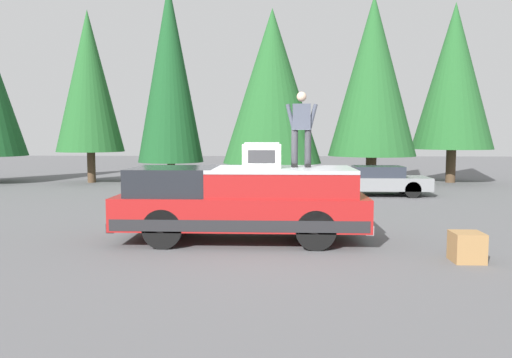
% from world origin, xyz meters
% --- Properties ---
extents(ground_plane, '(90.00, 90.00, 0.00)m').
position_xyz_m(ground_plane, '(0.00, 0.00, 0.00)').
color(ground_plane, '#565659').
extents(pickup_truck, '(2.01, 5.54, 1.65)m').
position_xyz_m(pickup_truck, '(0.01, 0.31, 0.87)').
color(pickup_truck, maroon).
rests_on(pickup_truck, ground).
extents(compressor_unit, '(0.65, 0.84, 0.56)m').
position_xyz_m(compressor_unit, '(-0.05, -0.14, 1.93)').
color(compressor_unit, silver).
rests_on(compressor_unit, pickup_truck).
extents(person_on_truck_bed, '(0.29, 0.72, 1.69)m').
position_xyz_m(person_on_truck_bed, '(0.24, -1.02, 2.55)').
color(person_on_truck_bed, '#333338').
rests_on(person_on_truck_bed, pickup_truck).
extents(parked_car_grey, '(1.64, 4.10, 1.16)m').
position_xyz_m(parked_car_grey, '(8.60, -4.34, 0.58)').
color(parked_car_grey, gray).
rests_on(parked_car_grey, ground).
extents(parked_car_black, '(1.64, 4.10, 1.16)m').
position_xyz_m(parked_car_black, '(8.76, 1.42, 0.58)').
color(parked_car_black, black).
rests_on(parked_car_black, ground).
extents(wooden_crate, '(0.56, 0.56, 0.56)m').
position_xyz_m(wooden_crate, '(-1.69, -4.04, 0.28)').
color(wooden_crate, olive).
rests_on(wooden_crate, ground).
extents(conifer_far_left, '(3.91, 3.91, 8.85)m').
position_xyz_m(conifer_far_left, '(14.20, -9.14, 5.25)').
color(conifer_far_left, '#4C3826').
rests_on(conifer_far_left, ground).
extents(conifer_left, '(4.11, 4.11, 8.89)m').
position_xyz_m(conifer_left, '(12.79, -4.92, 5.13)').
color(conifer_left, '#4C3826').
rests_on(conifer_left, ground).
extents(conifer_center_left, '(4.72, 4.72, 8.34)m').
position_xyz_m(conifer_center_left, '(12.89, -0.20, 4.68)').
color(conifer_center_left, '#4C3826').
rests_on(conifer_center_left, ground).
extents(conifer_center_right, '(3.25, 3.25, 9.89)m').
position_xyz_m(conifer_center_right, '(13.70, 4.89, 5.45)').
color(conifer_center_right, '#4C3826').
rests_on(conifer_center_right, ground).
extents(conifer_right, '(3.29, 3.29, 8.48)m').
position_xyz_m(conifer_right, '(13.35, 8.85, 5.00)').
color(conifer_right, '#4C3826').
rests_on(conifer_right, ground).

